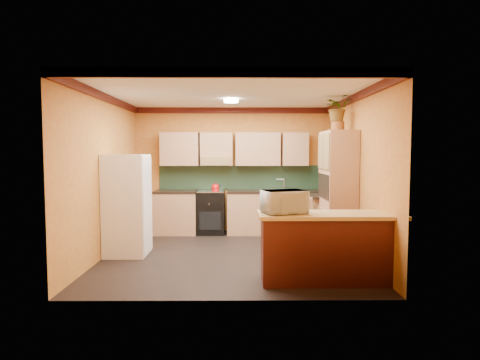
# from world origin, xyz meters

# --- Properties ---
(room_shell) EXTENTS (4.24, 4.24, 2.72)m
(room_shell) POSITION_xyz_m (0.02, 0.28, 2.09)
(room_shell) COLOR black
(room_shell) RESTS_ON ground
(base_cabinets_back) EXTENTS (3.65, 0.60, 0.88)m
(base_cabinets_back) POSITION_xyz_m (0.17, 1.80, 0.44)
(base_cabinets_back) COLOR tan
(base_cabinets_back) RESTS_ON ground
(countertop_back) EXTENTS (3.65, 0.62, 0.04)m
(countertop_back) POSITION_xyz_m (0.17, 1.80, 0.90)
(countertop_back) COLOR black
(countertop_back) RESTS_ON base_cabinets_back
(stove) EXTENTS (0.58, 0.58, 0.91)m
(stove) POSITION_xyz_m (-0.45, 1.80, 0.46)
(stove) COLOR black
(stove) RESTS_ON ground
(kettle) EXTENTS (0.22, 0.22, 0.18)m
(kettle) POSITION_xyz_m (-0.35, 1.75, 1.00)
(kettle) COLOR red
(kettle) RESTS_ON stove
(sink) EXTENTS (0.48, 0.40, 0.03)m
(sink) POSITION_xyz_m (0.95, 1.80, 0.94)
(sink) COLOR silver
(sink) RESTS_ON countertop_back
(base_cabinets_right) EXTENTS (0.60, 0.80, 0.88)m
(base_cabinets_right) POSITION_xyz_m (1.80, 0.94, 0.44)
(base_cabinets_right) COLOR tan
(base_cabinets_right) RESTS_ON ground
(countertop_right) EXTENTS (0.62, 0.80, 0.04)m
(countertop_right) POSITION_xyz_m (1.80, 0.94, 0.90)
(countertop_right) COLOR black
(countertop_right) RESTS_ON base_cabinets_right
(fridge) EXTENTS (0.68, 0.66, 1.70)m
(fridge) POSITION_xyz_m (-1.75, 0.03, 0.85)
(fridge) COLOR white
(fridge) RESTS_ON ground
(pantry) EXTENTS (0.48, 0.90, 2.10)m
(pantry) POSITION_xyz_m (1.85, 0.21, 1.05)
(pantry) COLOR tan
(pantry) RESTS_ON ground
(fern_pot) EXTENTS (0.22, 0.22, 0.16)m
(fern_pot) POSITION_xyz_m (1.85, 0.26, 2.18)
(fern_pot) COLOR brown
(fern_pot) RESTS_ON pantry
(fern) EXTENTS (0.48, 0.43, 0.48)m
(fern) POSITION_xyz_m (1.85, 0.26, 2.50)
(fern) COLOR tan
(fern) RESTS_ON fern_pot
(breakfast_bar) EXTENTS (1.80, 0.55, 0.88)m
(breakfast_bar) POSITION_xyz_m (1.34, -1.42, 0.44)
(breakfast_bar) COLOR #501512
(breakfast_bar) RESTS_ON ground
(bar_top) EXTENTS (1.90, 0.65, 0.05)m
(bar_top) POSITION_xyz_m (1.34, -1.42, 0.91)
(bar_top) COLOR tan
(bar_top) RESTS_ON breakfast_bar
(microwave) EXTENTS (0.64, 0.53, 0.30)m
(microwave) POSITION_xyz_m (0.73, -1.42, 1.08)
(microwave) COLOR white
(microwave) RESTS_ON bar_top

